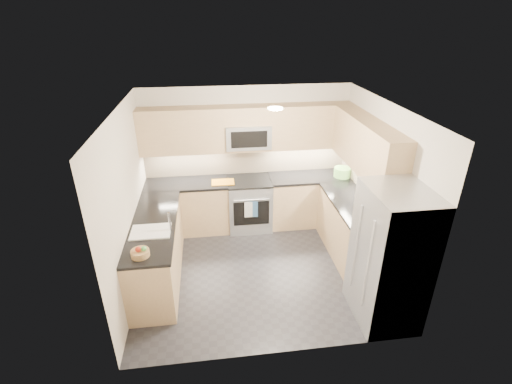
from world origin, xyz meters
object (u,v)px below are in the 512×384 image
(microwave, at_px, (248,136))
(utensil_bowl, at_px, (342,172))
(refrigerator, at_px, (390,257))
(cutting_board, at_px, (223,182))
(fruit_basket, at_px, (140,253))
(gas_range, at_px, (249,204))

(microwave, distance_m, utensil_bowl, 1.80)
(utensil_bowl, bearing_deg, refrigerator, -95.06)
(utensil_bowl, bearing_deg, cutting_board, 179.32)
(microwave, relative_size, utensil_bowl, 2.63)
(cutting_board, bearing_deg, fruit_basket, -118.74)
(utensil_bowl, bearing_deg, fruit_basket, -148.43)
(cutting_board, bearing_deg, microwave, 21.47)
(gas_range, bearing_deg, cutting_board, -173.06)
(gas_range, height_order, microwave, microwave)
(microwave, height_order, cutting_board, microwave)
(utensil_bowl, xyz_separation_m, cutting_board, (-2.12, 0.03, -0.08))
(gas_range, distance_m, cutting_board, 0.68)
(refrigerator, bearing_deg, fruit_basket, 173.03)
(microwave, xyz_separation_m, utensil_bowl, (1.66, -0.21, -0.68))
(gas_range, bearing_deg, microwave, 90.00)
(cutting_board, bearing_deg, refrigerator, -51.12)
(refrigerator, bearing_deg, gas_range, 120.88)
(gas_range, distance_m, utensil_bowl, 1.75)
(gas_range, xyz_separation_m, fruit_basket, (-1.56, -2.06, 0.53))
(gas_range, relative_size, utensil_bowl, 3.15)
(utensil_bowl, bearing_deg, microwave, 172.92)
(cutting_board, bearing_deg, gas_range, 6.94)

